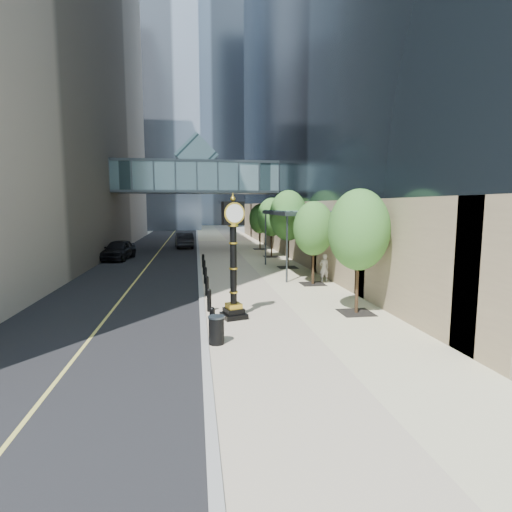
% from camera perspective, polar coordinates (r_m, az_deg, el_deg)
% --- Properties ---
extents(ground, '(320.00, 320.00, 0.00)m').
position_cam_1_polar(ground, '(14.22, 5.14, -12.05)').
color(ground, gray).
rests_on(ground, ground).
extents(road, '(8.00, 180.00, 0.02)m').
position_cam_1_polar(road, '(53.37, -12.67, 1.98)').
color(road, black).
rests_on(road, ground).
extents(sidewalk, '(8.00, 180.00, 0.06)m').
position_cam_1_polar(sidewalk, '(53.40, -4.08, 2.16)').
color(sidewalk, tan).
rests_on(sidewalk, ground).
extents(curb, '(0.25, 180.00, 0.07)m').
position_cam_1_polar(curb, '(53.23, -8.37, 2.10)').
color(curb, gray).
rests_on(curb, ground).
extents(distant_tower_a, '(24.00, 22.00, 78.00)m').
position_cam_1_polar(distant_tower_a, '(95.10, -16.54, 28.05)').
color(distant_tower_a, '#96A4BD').
rests_on(distant_tower_a, ground).
extents(distant_tower_b, '(26.00, 24.00, 90.00)m').
position_cam_1_polar(distant_tower_b, '(115.96, -2.32, 27.52)').
color(distant_tower_b, '#96A4BD').
rests_on(distant_tower_b, ground).
extents(distant_tower_c, '(22.00, 22.00, 65.00)m').
position_cam_1_polar(distant_tower_c, '(135.94, -10.19, 18.87)').
color(distant_tower_c, '#96A4BD').
rests_on(distant_tower_c, ground).
extents(skywalk, '(17.00, 4.20, 5.80)m').
position_cam_1_polar(skywalk, '(41.14, -8.47, 11.33)').
color(skywalk, slate).
rests_on(skywalk, ground).
extents(entrance_canopy, '(3.00, 8.00, 4.38)m').
position_cam_1_polar(entrance_canopy, '(27.86, 5.33, 6.15)').
color(entrance_canopy, '#383F44').
rests_on(entrance_canopy, ground).
extents(bollard_row, '(0.20, 16.20, 0.90)m').
position_cam_1_polar(bollard_row, '(22.43, -7.13, -3.59)').
color(bollard_row, black).
rests_on(bollard_row, sidewalk).
extents(street_trees, '(2.81, 28.47, 5.78)m').
position_cam_1_polar(street_trees, '(29.46, 4.80, 5.12)').
color(street_trees, black).
rests_on(street_trees, sidewalk).
extents(street_clock, '(1.16, 1.16, 5.00)m').
position_cam_1_polar(street_clock, '(16.29, -3.25, -1.48)').
color(street_clock, black).
rests_on(street_clock, sidewalk).
extents(trash_bin, '(0.61, 0.61, 0.90)m').
position_cam_1_polar(trash_bin, '(13.68, -5.67, -10.59)').
color(trash_bin, black).
rests_on(trash_bin, sidewalk).
extents(pedestrian, '(0.69, 0.51, 1.71)m').
position_cam_1_polar(pedestrian, '(24.71, 9.72, -1.68)').
color(pedestrian, '#BAB4AA').
rests_on(pedestrian, sidewalk).
extents(car_near, '(2.60, 5.26, 1.72)m').
position_cam_1_polar(car_near, '(36.77, -19.03, 0.86)').
color(car_near, black).
rests_on(car_near, road).
extents(car_far, '(2.32, 5.36, 1.71)m').
position_cam_1_polar(car_far, '(45.61, -10.24, 2.28)').
color(car_far, black).
rests_on(car_far, road).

